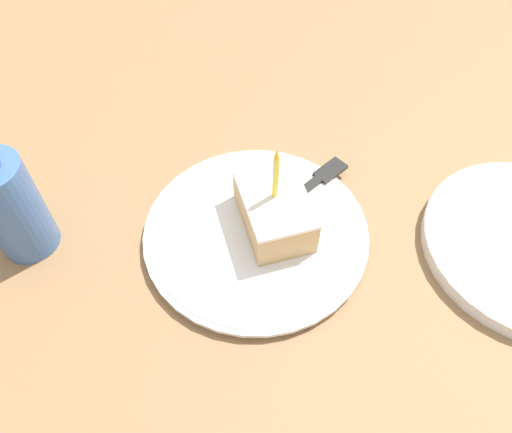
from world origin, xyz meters
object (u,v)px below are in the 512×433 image
Objects in this scene: plate at (256,233)px; cake_slice at (274,209)px; fork at (307,188)px; bottle at (9,204)px.

cake_slice reaches higher than plate.
fork is (-0.06, -0.04, -0.02)m from cake_slice.
bottle is (0.35, -0.03, 0.06)m from fork.
bottle is at bearing -12.97° from cake_slice.
fork is 0.36m from bottle.
cake_slice is 0.84× the size of fork.
plate is 0.09m from fork.
bottle is (0.27, -0.07, 0.07)m from plate.
plate is 0.04m from cake_slice.
plate is at bearing 165.12° from bottle.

